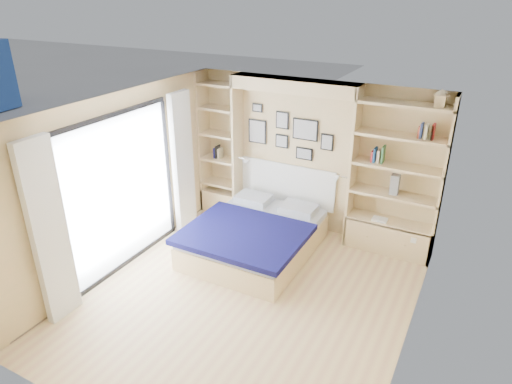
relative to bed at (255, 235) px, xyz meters
The scene contains 8 objects.
ground 1.23m from the bed, 68.00° to the right, with size 4.50×4.50×0.00m, color #DCBF83.
room_shell 0.90m from the bed, 81.04° to the left, with size 4.50×4.50×4.50m.
bed is the anchor object (origin of this frame).
photo_gallery 1.73m from the bed, 90.10° to the left, with size 1.48×0.02×0.82m.
reading_lamps 1.22m from the bed, 80.40° to the left, with size 1.92×0.12×0.15m.
shelf_decor 2.31m from the bed, 31.43° to the left, with size 3.62×0.23×2.03m.
deck 3.35m from the bed, 160.53° to the right, with size 3.20×4.00×0.05m, color #746356.
deck_chair 2.37m from the bed, behind, with size 0.77×0.95×0.84m.
Camera 1 is at (2.39, -4.26, 3.76)m, focal length 32.00 mm.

